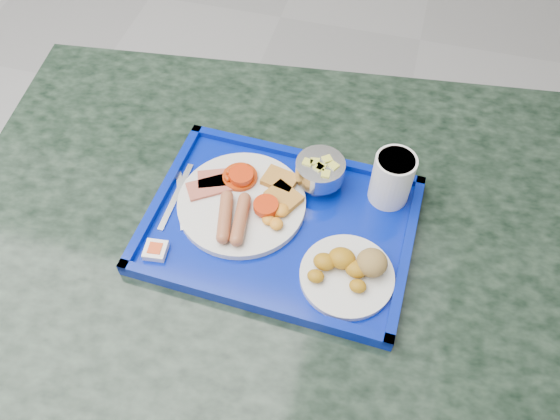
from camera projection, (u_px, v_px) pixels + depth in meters
The scene contains 9 objects.
table at pixel (294, 274), 1.14m from camera, with size 1.33×0.97×0.78m.
tray at pixel (280, 225), 0.96m from camera, with size 0.47×0.35×0.03m.
main_plate at pixel (245, 202), 0.97m from camera, with size 0.23×0.23×0.04m.
bread_plate at pixel (350, 270), 0.88m from camera, with size 0.15×0.15×0.05m.
fruit_bowl at pixel (320, 170), 0.98m from camera, with size 0.09×0.09×0.06m.
juice_cup at pixel (392, 177), 0.95m from camera, with size 0.07×0.07×0.10m.
spoon at pixel (205, 179), 1.01m from camera, with size 0.09×0.17×0.01m.
knife at pixel (176, 196), 0.99m from camera, with size 0.01×0.15×0.00m, color #B9B9BB.
jam_packet at pixel (156, 250), 0.92m from camera, with size 0.04×0.04×0.01m.
Camera 1 is at (1.26, -0.19, 1.58)m, focal length 35.00 mm.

